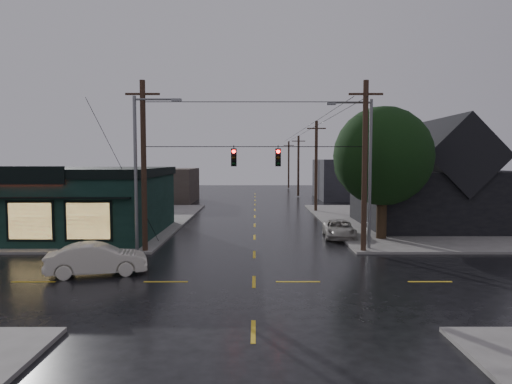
{
  "coord_description": "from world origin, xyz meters",
  "views": [
    {
      "loc": [
        0.07,
        -20.33,
        5.51
      ],
      "look_at": [
        0.1,
        5.16,
        3.73
      ],
      "focal_mm": 32.0,
      "sensor_mm": 36.0,
      "label": 1
    }
  ],
  "objects_px": {
    "suv_silver": "(339,229)",
    "utility_pole_nw": "(145,253)",
    "corner_tree": "(383,156)",
    "utility_pole_ne": "(363,253)",
    "sedan_cream": "(97,259)"
  },
  "relations": [
    {
      "from": "corner_tree",
      "to": "sedan_cream",
      "type": "bearing_deg",
      "value": -149.84
    },
    {
      "from": "utility_pole_ne",
      "to": "sedan_cream",
      "type": "xyz_separation_m",
      "value": [
        -14.04,
        -5.21,
        0.77
      ]
    },
    {
      "from": "corner_tree",
      "to": "utility_pole_ne",
      "type": "distance_m",
      "value": 7.51
    },
    {
      "from": "sedan_cream",
      "to": "suv_silver",
      "type": "distance_m",
      "value": 17.08
    },
    {
      "from": "suv_silver",
      "to": "utility_pole_nw",
      "type": "bearing_deg",
      "value": -152.81
    },
    {
      "from": "corner_tree",
      "to": "utility_pole_nw",
      "type": "bearing_deg",
      "value": -164.41
    },
    {
      "from": "sedan_cream",
      "to": "suv_silver",
      "type": "height_order",
      "value": "sedan_cream"
    },
    {
      "from": "corner_tree",
      "to": "suv_silver",
      "type": "relative_size",
      "value": 2.0
    },
    {
      "from": "corner_tree",
      "to": "utility_pole_nw",
      "type": "xyz_separation_m",
      "value": [
        -15.23,
        -4.25,
        -5.77
      ]
    },
    {
      "from": "utility_pole_nw",
      "to": "suv_silver",
      "type": "bearing_deg",
      "value": 22.58
    },
    {
      "from": "corner_tree",
      "to": "suv_silver",
      "type": "height_order",
      "value": "corner_tree"
    },
    {
      "from": "corner_tree",
      "to": "utility_pole_nw",
      "type": "height_order",
      "value": "corner_tree"
    },
    {
      "from": "utility_pole_nw",
      "to": "utility_pole_ne",
      "type": "relative_size",
      "value": 1.0
    },
    {
      "from": "corner_tree",
      "to": "utility_pole_nw",
      "type": "distance_m",
      "value": 16.84
    },
    {
      "from": "corner_tree",
      "to": "utility_pole_nw",
      "type": "relative_size",
      "value": 0.89
    }
  ]
}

